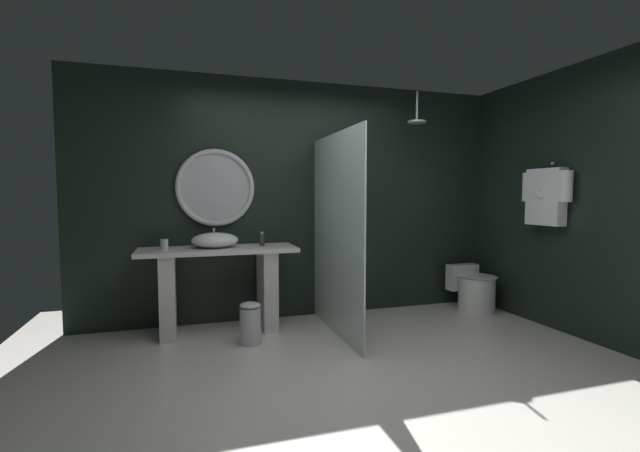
# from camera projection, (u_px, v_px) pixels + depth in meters

# --- Properties ---
(ground_plane) EXTENTS (5.76, 5.76, 0.00)m
(ground_plane) POSITION_uv_depth(u_px,v_px,m) (370.00, 383.00, 3.09)
(ground_plane) COLOR silver
(back_wall_panel) EXTENTS (4.80, 0.10, 2.60)m
(back_wall_panel) POSITION_uv_depth(u_px,v_px,m) (302.00, 200.00, 4.81)
(back_wall_panel) COLOR black
(back_wall_panel) RESTS_ON ground_plane
(side_wall_right) EXTENTS (0.10, 2.47, 2.60)m
(side_wall_right) POSITION_uv_depth(u_px,v_px,m) (550.00, 201.00, 4.42)
(side_wall_right) COLOR black
(side_wall_right) RESTS_ON ground_plane
(vanity_counter) EXTENTS (1.52, 0.56, 0.84)m
(vanity_counter) POSITION_uv_depth(u_px,v_px,m) (219.00, 281.00, 4.25)
(vanity_counter) COLOR silver
(vanity_counter) RESTS_ON ground_plane
(vessel_sink) EXTENTS (0.45, 0.37, 0.19)m
(vessel_sink) POSITION_uv_depth(u_px,v_px,m) (215.00, 240.00, 4.22)
(vessel_sink) COLOR white
(vessel_sink) RESTS_ON vanity_counter
(tumbler_cup) EXTENTS (0.07, 0.07, 0.10)m
(tumbler_cup) POSITION_uv_depth(u_px,v_px,m) (164.00, 244.00, 4.07)
(tumbler_cup) COLOR silver
(tumbler_cup) RESTS_ON vanity_counter
(soap_dispenser) EXTENTS (0.05, 0.05, 0.15)m
(soap_dispenser) POSITION_uv_depth(u_px,v_px,m) (262.00, 240.00, 4.37)
(soap_dispenser) COLOR #3D3323
(soap_dispenser) RESTS_ON vanity_counter
(round_wall_mirror) EXTENTS (0.80, 0.06, 0.80)m
(round_wall_mirror) POSITION_uv_depth(u_px,v_px,m) (216.00, 188.00, 4.43)
(round_wall_mirror) COLOR silver
(shower_glass_panel) EXTENTS (0.02, 1.41, 1.95)m
(shower_glass_panel) POSITION_uv_depth(u_px,v_px,m) (336.00, 234.00, 4.15)
(shower_glass_panel) COLOR silver
(shower_glass_panel) RESTS_ON ground_plane
(rain_shower_head) EXTENTS (0.20, 0.20, 0.34)m
(rain_shower_head) POSITION_uv_depth(u_px,v_px,m) (417.00, 119.00, 4.74)
(rain_shower_head) COLOR silver
(hanging_bathrobe) EXTENTS (0.20, 0.58, 0.64)m
(hanging_bathrobe) POSITION_uv_depth(u_px,v_px,m) (546.00, 194.00, 4.30)
(hanging_bathrobe) COLOR silver
(toilet) EXTENTS (0.43, 0.59, 0.51)m
(toilet) POSITION_uv_depth(u_px,v_px,m) (474.00, 290.00, 5.02)
(toilet) COLOR white
(toilet) RESTS_ON ground_plane
(waste_bin) EXTENTS (0.19, 0.19, 0.39)m
(waste_bin) POSITION_uv_depth(u_px,v_px,m) (250.00, 323.00, 3.89)
(waste_bin) COLOR silver
(waste_bin) RESTS_ON ground_plane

